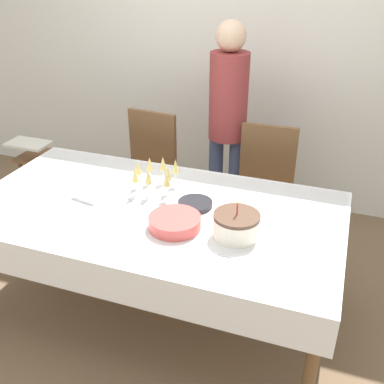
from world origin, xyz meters
name	(u,v)px	position (x,y,z in m)	size (l,w,h in m)	color
ground_plane	(158,308)	(0.00, 0.00, 0.00)	(12.00, 12.00, 0.00)	brown
wall_back	(235,44)	(0.00, 1.69, 1.35)	(8.00, 0.05, 2.70)	silver
dining_table	(154,223)	(0.00, 0.00, 0.65)	(2.09, 1.12, 0.75)	white
dining_chair_far_left	(147,169)	(-0.46, 0.88, 0.52)	(0.46, 0.46, 0.95)	brown
dining_chair_far_right	(263,188)	(0.46, 0.88, 0.52)	(0.43, 0.43, 0.95)	brown
birthday_cake	(236,225)	(0.51, -0.12, 0.81)	(0.23, 0.23, 0.20)	silver
champagne_tray	(155,178)	(-0.07, 0.19, 0.83)	(0.37, 0.37, 0.18)	silver
plate_stack_main	(175,222)	(0.19, -0.15, 0.78)	(0.27, 0.27, 0.06)	#CC4C47
plate_stack_dessert	(195,204)	(0.22, 0.10, 0.76)	(0.20, 0.20, 0.03)	black
cake_knife	(249,260)	(0.62, -0.30, 0.75)	(0.30, 0.03, 0.00)	silver
fork_pile	(86,199)	(-0.40, -0.05, 0.76)	(0.18, 0.09, 0.02)	silver
napkin_pile	(101,187)	(-0.39, 0.11, 0.75)	(0.15, 0.15, 0.01)	white
person_standing	(228,113)	(0.12, 1.08, 0.98)	(0.28, 0.28, 1.62)	#3F4C72
high_chair	(39,165)	(-1.35, 0.73, 0.48)	(0.33, 0.35, 0.71)	brown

